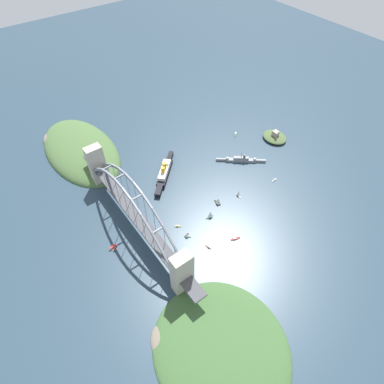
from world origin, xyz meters
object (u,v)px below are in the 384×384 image
object	(u,v)px
small_boat_7	(178,226)
small_boat_1	(274,180)
fort_island_mid_harbor	(275,137)
seaplane_taxiing_near_bridge	(114,247)
small_boat_3	(235,239)
ocean_liner	(165,172)
naval_cruiser	(241,160)
small_boat_8	(208,247)
harbor_arch_bridge	(134,211)
small_boat_4	(236,134)
small_boat_0	(239,193)
small_boat_2	(187,235)
small_boat_6	(211,214)
channel_marker_buoy	(188,233)
small_boat_5	(218,201)

from	to	relation	value
small_boat_7	small_boat_1	bearing A→B (deg)	84.07
fort_island_mid_harbor	small_boat_7	size ratio (longest dim) A/B	5.42
seaplane_taxiing_near_bridge	small_boat_3	bearing A→B (deg)	58.55
small_boat_7	ocean_liner	bearing A→B (deg)	156.70
naval_cruiser	small_boat_3	size ratio (longest dim) A/B	5.01
naval_cruiser	small_boat_8	bearing A→B (deg)	-56.53
harbor_arch_bridge	small_boat_4	xyz separation A→B (m)	(-61.01, 208.58, -29.26)
fort_island_mid_harbor	small_boat_0	xyz separation A→B (m)	(52.02, -120.21, 0.38)
ocean_liner	small_boat_7	distance (m)	86.86
seaplane_taxiing_near_bridge	ocean_liner	bearing A→B (deg)	119.69
small_boat_8	small_boat_4	bearing A→B (deg)	129.78
small_boat_0	small_boat_4	world-z (taller)	small_boat_0
harbor_arch_bridge	small_boat_8	size ratio (longest dim) A/B	32.35
naval_cruiser	small_boat_4	size ratio (longest dim) A/B	5.37
harbor_arch_bridge	small_boat_2	distance (m)	65.37
small_boat_6	seaplane_taxiing_near_bridge	bearing A→B (deg)	-104.75
ocean_liner	channel_marker_buoy	distance (m)	100.31
small_boat_2	channel_marker_buoy	distance (m)	4.62
seaplane_taxiing_near_bridge	small_boat_7	world-z (taller)	seaplane_taxiing_near_bridge
small_boat_0	small_boat_8	bearing A→B (deg)	-64.49
naval_cruiser	small_boat_6	bearing A→B (deg)	-62.27
fort_island_mid_harbor	small_boat_2	xyz separation A→B (m)	(63.67, -209.63, -0.25)
small_boat_3	small_boat_7	world-z (taller)	small_boat_7
small_boat_0	small_boat_5	bearing A→B (deg)	-99.64
small_boat_2	small_boat_8	size ratio (longest dim) A/B	1.01
naval_cruiser	small_boat_1	distance (m)	54.82
fort_island_mid_harbor	small_boat_7	xyz separation A→B (m)	(45.85, -209.81, -3.01)
harbor_arch_bridge	small_boat_0	size ratio (longest dim) A/B	27.42
small_boat_1	channel_marker_buoy	size ratio (longest dim) A/B	3.05
seaplane_taxiing_near_bridge	small_boat_8	world-z (taller)	seaplane_taxiing_near_bridge
small_boat_1	naval_cruiser	bearing A→B (deg)	-169.49
small_boat_6	small_boat_8	world-z (taller)	small_boat_6
harbor_arch_bridge	small_boat_8	world-z (taller)	harbor_arch_bridge
ocean_liner	naval_cruiser	distance (m)	109.39
small_boat_1	small_boat_5	world-z (taller)	small_boat_5
small_boat_0	small_boat_8	world-z (taller)	small_boat_0
fort_island_mid_harbor	small_boat_3	bearing A→B (deg)	-59.39
small_boat_4	channel_marker_buoy	bearing A→B (deg)	-57.93
small_boat_4	small_boat_7	bearing A→B (deg)	-62.45
small_boat_6	small_boat_7	bearing A→B (deg)	-106.54
small_boat_1	small_boat_8	distance (m)	137.52
naval_cruiser	small_boat_8	world-z (taller)	naval_cruiser
small_boat_1	small_boat_3	bearing A→B (deg)	-69.80
small_boat_1	small_boat_5	size ratio (longest dim) A/B	0.73
harbor_arch_bridge	small_boat_5	bearing A→B (deg)	73.69
fort_island_mid_harbor	small_boat_4	world-z (taller)	fort_island_mid_harbor
small_boat_0	small_boat_3	bearing A→B (deg)	-45.07
harbor_arch_bridge	small_boat_0	bearing A→B (deg)	75.18
fort_island_mid_harbor	ocean_liner	bearing A→B (deg)	-100.90
seaplane_taxiing_near_bridge	small_boat_5	size ratio (longest dim) A/B	0.83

